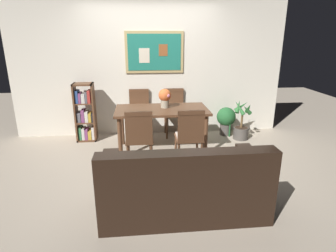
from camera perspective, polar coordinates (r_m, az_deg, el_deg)
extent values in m
plane|color=tan|center=(4.55, -2.59, -7.03)|extent=(12.00, 12.00, 0.00)
cube|color=silver|center=(5.59, -3.66, 11.54)|extent=(5.20, 0.10, 2.60)
cube|color=tan|center=(5.50, -2.75, 14.57)|extent=(1.09, 0.02, 0.77)
cube|color=#1E7260|center=(5.49, -2.74, 14.57)|extent=(0.99, 0.01, 0.67)
cube|color=beige|center=(5.48, -4.79, 13.92)|extent=(0.20, 0.00, 0.27)
cube|color=brown|center=(5.49, -0.97, 14.98)|extent=(0.16, 0.00, 0.21)
cube|color=brown|center=(4.77, -1.27, 3.25)|extent=(1.54, 0.81, 0.04)
cylinder|color=brown|center=(4.57, -9.61, -2.49)|extent=(0.07, 0.07, 0.69)
cylinder|color=brown|center=(4.68, 7.57, -1.90)|extent=(0.07, 0.07, 0.69)
cylinder|color=brown|center=(5.18, -9.19, 0.01)|extent=(0.07, 0.07, 0.69)
cylinder|color=brown|center=(5.28, 5.98, 0.48)|extent=(0.07, 0.07, 0.69)
cube|color=brown|center=(5.48, -5.72, 2.16)|extent=(0.40, 0.40, 0.03)
cube|color=beige|center=(5.47, -5.73, 2.44)|extent=(0.36, 0.36, 0.03)
cylinder|color=brown|center=(5.71, -3.96, 0.50)|extent=(0.04, 0.04, 0.42)
cylinder|color=brown|center=(5.71, -7.37, 0.39)|extent=(0.04, 0.04, 0.42)
cylinder|color=brown|center=(5.39, -3.83, -0.58)|extent=(0.04, 0.04, 0.42)
cylinder|color=brown|center=(5.39, -7.44, -0.69)|extent=(0.04, 0.04, 0.42)
cube|color=brown|center=(5.60, -5.81, 5.05)|extent=(0.38, 0.04, 0.46)
cube|color=brown|center=(5.56, -5.87, 7.06)|extent=(0.38, 0.05, 0.06)
cube|color=brown|center=(5.52, 1.36, 2.37)|extent=(0.40, 0.40, 0.03)
cube|color=beige|center=(5.52, 1.36, 2.65)|extent=(0.36, 0.36, 0.03)
cylinder|color=brown|center=(5.77, 2.81, 0.71)|extent=(0.04, 0.04, 0.42)
cylinder|color=brown|center=(5.73, -0.55, 0.61)|extent=(0.04, 0.04, 0.42)
cylinder|color=brown|center=(5.45, 3.34, -0.34)|extent=(0.04, 0.04, 0.42)
cylinder|color=brown|center=(5.41, -0.22, -0.45)|extent=(0.04, 0.04, 0.42)
cube|color=brown|center=(5.64, 1.15, 5.24)|extent=(0.38, 0.04, 0.46)
cube|color=brown|center=(5.60, 1.17, 7.23)|extent=(0.38, 0.05, 0.06)
cube|color=brown|center=(4.27, 4.15, -2.40)|extent=(0.40, 0.40, 0.03)
cube|color=beige|center=(4.26, 4.16, -2.05)|extent=(0.36, 0.36, 0.03)
cylinder|color=brown|center=(4.18, 2.17, -6.19)|extent=(0.04, 0.04, 0.42)
cylinder|color=brown|center=(4.24, 6.75, -5.96)|extent=(0.04, 0.04, 0.42)
cylinder|color=brown|center=(4.49, 1.57, -4.42)|extent=(0.04, 0.04, 0.42)
cylinder|color=brown|center=(4.54, 5.84, -4.24)|extent=(0.04, 0.04, 0.42)
cube|color=brown|center=(4.03, 4.66, -0.05)|extent=(0.38, 0.04, 0.46)
cube|color=brown|center=(3.97, 4.73, 2.70)|extent=(0.38, 0.05, 0.06)
cube|color=brown|center=(4.22, -5.78, -2.70)|extent=(0.40, 0.40, 0.03)
cube|color=beige|center=(4.21, -5.80, -2.35)|extent=(0.36, 0.36, 0.03)
cylinder|color=brown|center=(4.16, -8.03, -6.50)|extent=(0.04, 0.04, 0.42)
cylinder|color=brown|center=(4.15, -3.31, -6.36)|extent=(0.04, 0.04, 0.42)
cylinder|color=brown|center=(4.47, -7.89, -4.70)|extent=(0.04, 0.04, 0.42)
cylinder|color=brown|center=(4.47, -3.52, -4.57)|extent=(0.04, 0.04, 0.42)
cube|color=brown|center=(3.97, -5.88, -0.34)|extent=(0.38, 0.04, 0.46)
cube|color=brown|center=(3.91, -5.97, 2.44)|extent=(0.38, 0.05, 0.06)
cube|color=black|center=(3.32, 2.91, -13.29)|extent=(1.80, 0.84, 0.40)
cube|color=black|center=(2.84, 4.02, -9.36)|extent=(1.80, 0.20, 0.44)
cube|color=black|center=(3.16, -11.88, -8.99)|extent=(0.18, 0.80, 0.22)
cube|color=black|center=(3.38, 16.82, -7.52)|extent=(0.18, 0.80, 0.22)
cube|color=#B78C33|center=(2.95, -5.23, -9.54)|extent=(0.32, 0.16, 0.33)
cube|color=#B78C33|center=(2.99, 3.54, -9.16)|extent=(0.32, 0.16, 0.33)
cube|color=brown|center=(5.52, -17.96, 2.58)|extent=(0.03, 0.28, 1.08)
cube|color=brown|center=(5.46, -14.57, 2.72)|extent=(0.03, 0.28, 1.08)
cube|color=brown|center=(5.64, -15.82, -2.51)|extent=(0.36, 0.28, 0.03)
cube|color=brown|center=(5.38, -16.77, 8.06)|extent=(0.36, 0.28, 0.03)
cube|color=brown|center=(5.53, -16.12, 0.85)|extent=(0.30, 0.28, 0.02)
cube|color=brown|center=(5.44, -16.44, 4.48)|extent=(0.30, 0.28, 0.02)
cube|color=#337247|center=(5.62, -17.07, -1.25)|extent=(0.05, 0.22, 0.24)
cube|color=beige|center=(5.61, -16.52, -1.33)|extent=(0.05, 0.22, 0.22)
cube|color=#7F3F72|center=(5.60, -15.94, -1.42)|extent=(0.05, 0.22, 0.20)
cube|color=gold|center=(5.60, -15.29, -1.56)|extent=(0.06, 0.22, 0.16)
cube|color=beige|center=(5.58, -14.63, -1.23)|extent=(0.06, 0.22, 0.23)
cube|color=#595960|center=(5.53, -17.29, 1.81)|extent=(0.06, 0.22, 0.18)
cube|color=#7F3F72|center=(5.51, -16.60, 2.06)|extent=(0.06, 0.22, 0.23)
cube|color=beige|center=(5.50, -15.94, 1.94)|extent=(0.06, 0.22, 0.20)
cube|color=gold|center=(5.49, -15.31, 1.81)|extent=(0.05, 0.22, 0.17)
cube|color=black|center=(5.48, -14.72, 1.80)|extent=(0.05, 0.22, 0.16)
cube|color=#2D4C8C|center=(5.44, -17.73, 5.69)|extent=(0.05, 0.22, 0.23)
cube|color=#7F3F72|center=(5.43, -17.19, 5.49)|extent=(0.04, 0.22, 0.18)
cube|color=beige|center=(5.42, -16.56, 5.42)|extent=(0.06, 0.22, 0.16)
cube|color=#595960|center=(5.41, -15.98, 5.60)|extent=(0.04, 0.22, 0.19)
cube|color=#B2332D|center=(5.40, -15.49, 5.80)|extent=(0.05, 0.22, 0.23)
cylinder|color=#4C4742|center=(5.79, 11.45, -0.63)|extent=(0.22, 0.22, 0.22)
cylinder|color=#332319|center=(5.76, 11.51, 0.33)|extent=(0.20, 0.20, 0.02)
sphere|color=#235B2D|center=(5.71, 11.61, 1.85)|extent=(0.37, 0.37, 0.37)
cylinder|color=#235B2D|center=(5.69, 12.27, -0.86)|extent=(0.03, 0.03, 0.27)
cylinder|color=#235B2D|center=(5.88, 12.27, -0.09)|extent=(0.03, 0.03, 0.24)
cylinder|color=#4C4742|center=(5.62, 14.39, -1.39)|extent=(0.28, 0.28, 0.23)
cylinder|color=#332319|center=(5.59, 14.48, -0.38)|extent=(0.26, 0.26, 0.02)
cylinder|color=brown|center=(5.54, 14.60, 1.16)|extent=(0.04, 0.04, 0.30)
cone|color=#2D6B33|center=(5.51, 15.86, 3.47)|extent=(0.10, 0.24, 0.23)
cone|color=#2D6B33|center=(5.61, 14.48, 3.81)|extent=(0.28, 0.11, 0.23)
cone|color=#2D6B33|center=(5.50, 13.95, 3.83)|extent=(0.19, 0.22, 0.26)
cone|color=#2D6B33|center=(5.38, 14.17, 3.55)|extent=(0.22, 0.25, 0.27)
cone|color=#2D6B33|center=(5.41, 15.56, 3.19)|extent=(0.24, 0.17, 0.22)
cylinder|color=tan|center=(4.83, -0.63, 4.53)|extent=(0.14, 0.14, 0.14)
sphere|color=#D86633|center=(4.80, -0.64, 6.22)|extent=(0.21, 0.21, 0.21)
sphere|color=#EACC4C|center=(4.86, -1.23, 6.67)|extent=(0.07, 0.07, 0.07)
sphere|color=pink|center=(4.73, 0.01, 6.10)|extent=(0.07, 0.07, 0.07)
sphere|color=pink|center=(4.83, 0.31, 6.09)|extent=(0.06, 0.06, 0.06)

